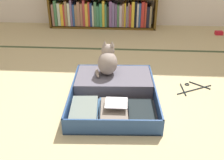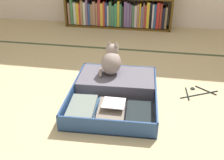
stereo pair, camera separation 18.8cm
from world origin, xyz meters
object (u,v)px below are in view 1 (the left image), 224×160
black_cat (108,61)px  open_suitcase (112,91)px  clothes_hanger (192,88)px  small_red_pouch (219,33)px

black_cat → open_suitcase: bearing=-74.5°
open_suitcase → clothes_hanger: open_suitcase is taller
small_red_pouch → black_cat: bearing=-133.3°
clothes_hanger → small_red_pouch: 1.67m
open_suitcase → small_red_pouch: 2.20m
black_cat → clothes_hanger: 0.79m
open_suitcase → black_cat: bearing=105.5°
black_cat → clothes_hanger: black_cat is taller
black_cat → small_red_pouch: size_ratio=2.90×
clothes_hanger → small_red_pouch: small_red_pouch is taller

